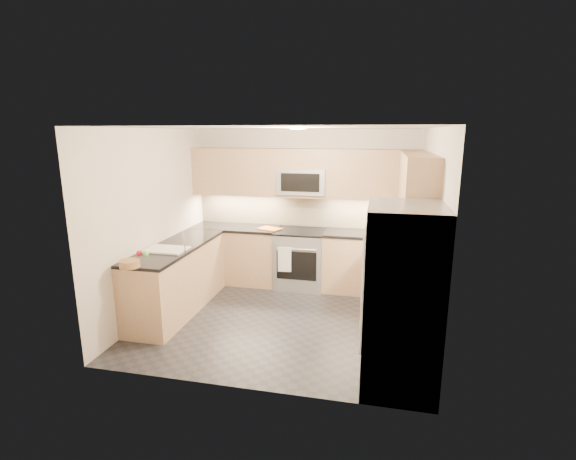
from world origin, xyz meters
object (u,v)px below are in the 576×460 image
Objects in this scene: gas_range at (300,259)px; cutting_board at (270,229)px; refrigerator at (402,297)px; microwave at (302,181)px; utensil_bowl at (411,232)px; fruit_basket at (130,264)px.

cutting_board reaches higher than gas_range.
gas_range is 0.70m from cutting_board.
microwave is at bearing 119.62° from refrigerator.
gas_range is 1.20× the size of microwave.
refrigerator is 2.39m from utensil_bowl.
fruit_basket is (-3.23, -2.22, -0.03)m from utensil_bowl.
gas_range is 3.79× the size of utensil_bowl.
utensil_bowl is at bearing -5.84° from microwave.
microwave reaches higher than fruit_basket.
microwave reaches higher than gas_range.
refrigerator is at bearing -59.12° from gas_range.
utensil_bowl is 0.69× the size of cutting_board.
refrigerator reaches higher than fruit_basket.
refrigerator is at bearing -50.88° from cutting_board.
fruit_basket is at bearing 177.03° from refrigerator.
microwave is at bearing 17.71° from cutting_board.
utensil_bowl is (0.22, 2.38, 0.11)m from refrigerator.
refrigerator is 5.15× the size of cutting_board.
gas_range is 2.86m from refrigerator.
utensil_bowl is at bearing 34.54° from fruit_basket.
cutting_board is 2.48m from fruit_basket.
utensil_bowl is (1.67, -0.17, -0.69)m from microwave.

